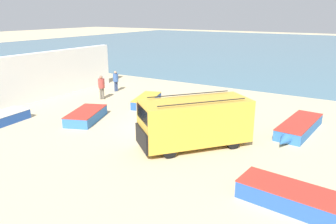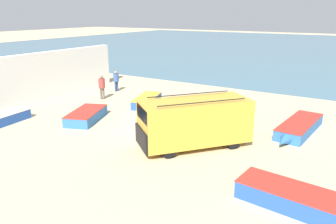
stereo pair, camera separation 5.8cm
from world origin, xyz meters
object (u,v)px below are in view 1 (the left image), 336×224
(fisherman_0, at_px, (116,79))
(fisherman_1, at_px, (101,85))
(parked_van, at_px, (194,121))
(fishing_rowboat_5, at_px, (298,127))
(fishing_rowboat_3, at_px, (302,200))
(fishing_rowboat_0, at_px, (222,107))
(fishing_rowboat_2, at_px, (87,115))
(fishing_rowboat_4, at_px, (147,100))

(fisherman_0, bearing_deg, fisherman_1, -50.58)
(parked_van, height_order, fisherman_0, parked_van)
(fisherman_0, bearing_deg, parked_van, -10.57)
(fishing_rowboat_5, bearing_deg, fishing_rowboat_3, 16.92)
(fishing_rowboat_0, height_order, fisherman_0, fisherman_0)
(fishing_rowboat_2, xyz_separation_m, fisherman_0, (-3.46, 6.81, 0.72))
(fishing_rowboat_2, height_order, fishing_rowboat_5, fishing_rowboat_5)
(fishing_rowboat_4, distance_m, fisherman_0, 4.99)
(parked_van, bearing_deg, fishing_rowboat_5, 178.56)
(fisherman_0, bearing_deg, fishing_rowboat_0, 17.85)
(parked_van, xyz_separation_m, fishing_rowboat_2, (-7.48, 0.22, -0.98))
(fishing_rowboat_3, height_order, fishing_rowboat_5, fishing_rowboat_3)
(fishing_rowboat_0, distance_m, fishing_rowboat_2, 8.79)
(fishing_rowboat_2, distance_m, fisherman_0, 7.67)
(fishing_rowboat_5, xyz_separation_m, fisherman_0, (-14.94, 2.38, 0.71))
(fishing_rowboat_5, bearing_deg, fishing_rowboat_0, -102.43)
(fisherman_1, bearing_deg, parked_van, -163.09)
(fishing_rowboat_4, bearing_deg, fishing_rowboat_0, -94.64)
(fishing_rowboat_2, bearing_deg, fisherman_1, 10.41)
(fishing_rowboat_0, distance_m, fisherman_0, 9.88)
(parked_van, xyz_separation_m, fishing_rowboat_0, (-1.11, 6.29, -1.02))
(fisherman_0, xyz_separation_m, fisherman_1, (0.80, -2.57, 0.06))
(fishing_rowboat_2, bearing_deg, fisherman_0, 5.22)
(fishing_rowboat_2, bearing_deg, parked_van, -113.40)
(fishing_rowboat_2, xyz_separation_m, fishing_rowboat_4, (1.09, 4.88, -0.00))
(fishing_rowboat_5, distance_m, fisherman_0, 15.15)
(parked_van, distance_m, fishing_rowboat_4, 8.23)
(fishing_rowboat_4, xyz_separation_m, fisherman_0, (-4.55, 1.93, 0.72))
(fishing_rowboat_3, bearing_deg, fishing_rowboat_5, 107.38)
(fishing_rowboat_0, height_order, fishing_rowboat_2, fishing_rowboat_2)
(parked_van, relative_size, fishing_rowboat_2, 1.35)
(fishing_rowboat_4, bearing_deg, fisherman_0, 49.62)
(fishing_rowboat_0, xyz_separation_m, fisherman_0, (-9.82, 0.74, 0.76))
(fishing_rowboat_5, distance_m, fisherman_1, 14.17)
(fishing_rowboat_4, height_order, fisherman_0, fisherman_0)
(parked_van, height_order, fishing_rowboat_0, parked_van)
(parked_van, xyz_separation_m, fishing_rowboat_3, (5.56, -2.95, -0.96))
(fishing_rowboat_2, height_order, fisherman_1, fisherman_1)
(fishing_rowboat_3, height_order, fisherman_0, fisherman_0)
(parked_van, bearing_deg, fisherman_1, -74.34)
(fishing_rowboat_4, relative_size, fisherman_0, 2.38)
(fishing_rowboat_0, bearing_deg, fisherman_0, 69.16)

